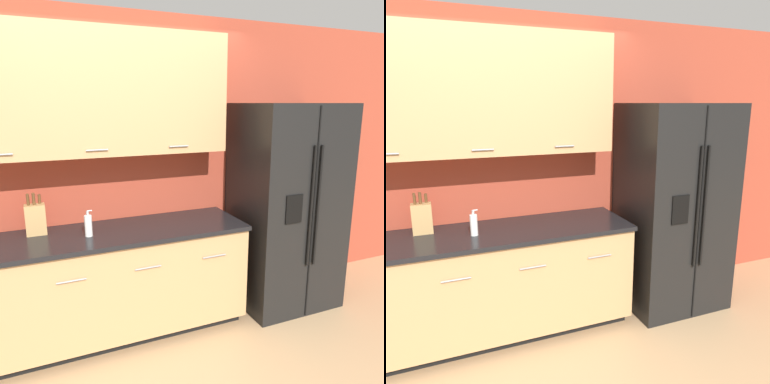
# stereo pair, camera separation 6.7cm
# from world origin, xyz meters

# --- Properties ---
(wall_back) EXTENTS (10.00, 0.39, 2.60)m
(wall_back) POSITION_xyz_m (-0.04, 1.23, 1.51)
(wall_back) COLOR #AD422D
(wall_back) RESTS_ON ground_plane
(counter_unit) EXTENTS (2.29, 0.64, 0.90)m
(counter_unit) POSITION_xyz_m (-0.12, 0.95, 0.46)
(counter_unit) COLOR black
(counter_unit) RESTS_ON ground_plane
(refrigerator) EXTENTS (0.90, 0.76, 1.88)m
(refrigerator) POSITION_xyz_m (1.57, 0.89, 0.94)
(refrigerator) COLOR black
(refrigerator) RESTS_ON ground_plane
(knife_block) EXTENTS (0.15, 0.10, 0.33)m
(knife_block) POSITION_xyz_m (-0.58, 1.10, 1.03)
(knife_block) COLOR tan
(knife_block) RESTS_ON counter_unit
(soap_dispenser) EXTENTS (0.06, 0.06, 0.20)m
(soap_dispenser) POSITION_xyz_m (-0.23, 0.90, 0.99)
(soap_dispenser) COLOR white
(soap_dispenser) RESTS_ON counter_unit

